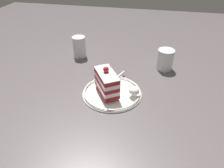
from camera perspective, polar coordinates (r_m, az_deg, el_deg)
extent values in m
plane|color=#514A4B|center=(0.78, 0.74, -2.43)|extent=(2.40, 2.40, 0.00)
cylinder|color=white|center=(0.77, 0.00, -2.44)|extent=(0.22, 0.22, 0.01)
torus|color=white|center=(0.77, 0.00, -2.03)|extent=(0.21, 0.21, 0.01)
cube|color=maroon|center=(0.76, -1.41, -1.54)|extent=(0.11, 0.13, 0.02)
cube|color=white|center=(0.75, -1.43, -0.60)|extent=(0.11, 0.13, 0.02)
cube|color=maroon|center=(0.74, -1.45, 0.37)|extent=(0.11, 0.13, 0.02)
cube|color=white|center=(0.73, -1.46, 1.35)|extent=(0.11, 0.13, 0.02)
cube|color=maroon|center=(0.72, -1.48, 2.36)|extent=(0.11, 0.13, 0.02)
cube|color=white|center=(0.72, -1.49, 2.97)|extent=(0.11, 0.13, 0.00)
sphere|color=maroon|center=(0.72, -1.66, 4.00)|extent=(0.02, 0.02, 0.02)
ellipsoid|color=white|center=(0.74, 6.07, -1.84)|extent=(0.04, 0.04, 0.03)
cube|color=silver|center=(0.85, 2.02, 2.36)|extent=(0.03, 0.08, 0.00)
cube|color=silver|center=(0.82, 0.37, 0.96)|extent=(0.02, 0.02, 0.00)
cube|color=silver|center=(0.80, -0.75, 0.36)|extent=(0.01, 0.03, 0.00)
cube|color=silver|center=(0.80, -0.55, 0.29)|extent=(0.01, 0.03, 0.00)
cube|color=silver|center=(0.80, -0.35, 0.22)|extent=(0.01, 0.03, 0.00)
cube|color=silver|center=(0.80, -0.15, 0.14)|extent=(0.01, 0.03, 0.00)
cylinder|color=white|center=(1.03, -8.95, 10.02)|extent=(0.06, 0.06, 0.10)
cylinder|color=beige|center=(1.03, -8.89, 9.43)|extent=(0.05, 0.05, 0.07)
cylinder|color=white|center=(0.94, 14.38, 6.52)|extent=(0.07, 0.07, 0.09)
cylinder|color=#B7232D|center=(0.94, 14.28, 5.89)|extent=(0.06, 0.06, 0.06)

